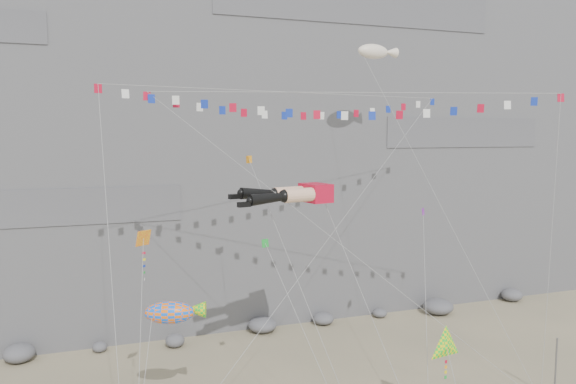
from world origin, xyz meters
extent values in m
cube|color=slate|center=(0.00, 32.00, 25.00)|extent=(80.00, 28.00, 50.00)
cylinder|color=slate|center=(14.77, -2.07, 2.14)|extent=(0.12, 0.12, 4.27)
cube|color=red|center=(-0.15, 4.22, 13.95)|extent=(1.90, 2.33, 1.22)
cylinder|color=#E9B391|center=(-1.77, 3.26, 13.95)|extent=(2.21, 1.31, 0.90)
sphere|color=black|center=(-2.78, 3.05, 13.95)|extent=(0.83, 0.83, 0.83)
cone|color=black|center=(-3.97, 2.79, 13.88)|extent=(2.57, 1.24, 0.84)
cube|color=black|center=(-5.58, 2.46, 13.61)|extent=(0.85, 0.51, 0.30)
cylinder|color=#E9B391|center=(-2.02, 4.45, 13.95)|extent=(2.21, 1.31, 0.90)
sphere|color=black|center=(-3.03, 4.24, 13.95)|extent=(0.83, 0.83, 0.83)
cone|color=black|center=(-4.22, 3.99, 14.07)|extent=(2.58, 1.25, 0.90)
cube|color=black|center=(-5.83, 3.65, 13.98)|extent=(0.85, 0.51, 0.30)
cylinder|color=gray|center=(0.99, -1.38, 7.00)|extent=(0.03, 0.03, 18.00)
cylinder|color=gray|center=(-6.73, 2.06, 10.44)|extent=(0.03, 0.03, 27.32)
cylinder|color=gray|center=(7.80, 0.19, 10.28)|extent=(0.03, 0.03, 23.89)
cylinder|color=gray|center=(-12.24, -1.24, 6.09)|extent=(0.03, 0.03, 13.20)
cylinder|color=gray|center=(10.70, 4.63, 12.33)|extent=(0.03, 0.03, 28.93)
cylinder|color=gray|center=(-2.34, 0.73, 8.06)|extent=(0.03, 0.03, 21.97)
cylinder|color=gray|center=(5.63, -0.37, 6.06)|extent=(0.03, 0.03, 18.23)
cylinder|color=gray|center=(-2.90, -2.31, 5.58)|extent=(0.03, 0.03, 15.00)
camera|label=1|loc=(-14.43, -30.13, 17.87)|focal=35.00mm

